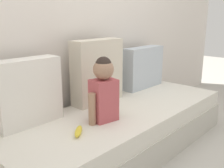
# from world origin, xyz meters

# --- Properties ---
(ground_plane) EXTENTS (12.00, 12.00, 0.00)m
(ground_plane) POSITION_xyz_m (0.00, 0.00, 0.00)
(ground_plane) COLOR #B2ADA3
(back_wall) EXTENTS (5.45, 0.10, 2.46)m
(back_wall) POSITION_xyz_m (0.00, 0.54, 1.23)
(back_wall) COLOR silver
(back_wall) RESTS_ON ground
(couch) EXTENTS (2.25, 0.82, 0.38)m
(couch) POSITION_xyz_m (0.00, 0.00, 0.19)
(couch) COLOR beige
(couch) RESTS_ON ground
(throw_pillow_left) EXTENTS (0.48, 0.16, 0.48)m
(throw_pillow_left) POSITION_xyz_m (-0.70, 0.31, 0.63)
(throw_pillow_left) COLOR silver
(throw_pillow_left) RESTS_ON couch
(throw_pillow_center) EXTENTS (0.51, 0.16, 0.57)m
(throw_pillow_center) POSITION_xyz_m (0.00, 0.31, 0.67)
(throw_pillow_center) COLOR beige
(throw_pillow_center) RESTS_ON couch
(throw_pillow_right) EXTENTS (0.55, 0.16, 0.45)m
(throw_pillow_right) POSITION_xyz_m (0.70, 0.31, 0.61)
(throw_pillow_right) COLOR #B2BCC6
(throw_pillow_right) RESTS_ON couch
(toddler) EXTENTS (0.29, 0.18, 0.49)m
(toddler) POSITION_xyz_m (-0.28, -0.04, 0.63)
(toddler) COLOR #B24C51
(toddler) RESTS_ON couch
(banana) EXTENTS (0.16, 0.15, 0.04)m
(banana) POSITION_xyz_m (-0.57, -0.09, 0.40)
(banana) COLOR yellow
(banana) RESTS_ON couch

